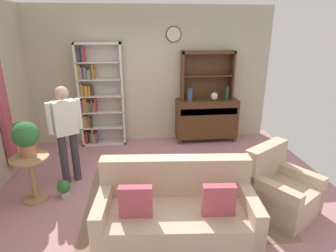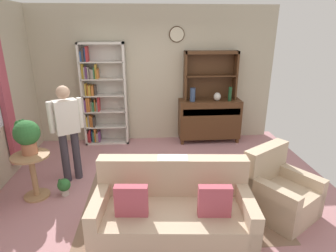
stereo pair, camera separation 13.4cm
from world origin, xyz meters
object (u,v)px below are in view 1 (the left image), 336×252
Objects in this scene: couch_floral at (176,213)px; armchair_floral at (279,191)px; vase_tall at (190,94)px; potted_plant_large at (25,136)px; bottle_wine at (227,93)px; coffee_table at (163,176)px; person_reading at (66,128)px; potted_plant_small at (64,188)px; sideboard_hutch at (207,68)px; vase_round at (214,96)px; plant_stand at (32,173)px; sideboard at (206,118)px; book_stack at (167,167)px; bookshelf at (98,97)px.

couch_floral is 1.49m from armchair_floral.
vase_tall is 3.19m from potted_plant_large.
bottle_wine reaches higher than vase_tall.
person_reading is at bearing 155.75° from coffee_table.
potted_plant_small is at bearing -7.58° from potted_plant_large.
potted_plant_small is 1.47m from coffee_table.
sideboard_hutch is 1.04× the size of armchair_floral.
coffee_table is (-1.15, -2.23, -1.21)m from sideboard_hutch.
sideboard_hutch is 6.47× the size of vase_round.
potted_plant_small is at bearing -141.61° from sideboard_hutch.
bottle_wine reaches higher than vase_round.
plant_stand reaches higher than coffee_table.
vase_tall is at bearing 107.25° from armchair_floral.
vase_tall is 3.02m from potted_plant_small.
sideboard reaches higher than book_stack.
sideboard_hutch reaches higher than vase_tall.
potted_plant_large is at bearing 172.87° from coffee_table.
plant_stand is 0.84× the size of coffee_table.
sideboard is 4.50× the size of bottle_wine.
bookshelf is 2.62× the size of coffee_table.
armchair_floral is (0.26, -2.51, -0.72)m from vase_round.
vase_tall is at bearing -178.51° from vase_round.
armchair_floral reaches higher than coffee_table.
bottle_wine reaches higher than plant_stand.
couch_floral is 2.17m from person_reading.
armchair_floral is 3.54m from potted_plant_large.
vase_tall is 0.18× the size of person_reading.
book_stack is (1.94, -0.17, -0.50)m from potted_plant_large.
sideboard is at bearing 62.32° from book_stack.
vase_round is 0.35× the size of potted_plant_large.
couch_floral is at bearing -103.38° from vase_tall.
potted_plant_large is 1.87× the size of potted_plant_small.
book_stack is (1.49, -0.58, -0.44)m from person_reading.
sideboard_hutch is 0.60m from vase_round.
bookshelf reaches higher than couch_floral.
potted_plant_small is at bearing -98.78° from bookshelf.
armchair_floral reaches higher than potted_plant_small.
potted_plant_large is at bearing -149.96° from vase_round.
vase_round reaches higher than coffee_table.
bookshelf reaches higher than potted_plant_large.
person_reading is 1.95× the size of coffee_table.
armchair_floral reaches higher than plant_stand.
sideboard_hutch reaches higher than armchair_floral.
vase_round is 3.17m from couch_floral.
potted_plant_large is at bearing -147.98° from sideboard.
plant_stand is 0.80m from person_reading.
vase_tall is at bearing -4.98° from bookshelf.
potted_plant_large is at bearing -146.51° from sideboard_hutch.
couch_floral is 9.12× the size of book_stack.
vase_round is at bearing -3.59° from bookshelf.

